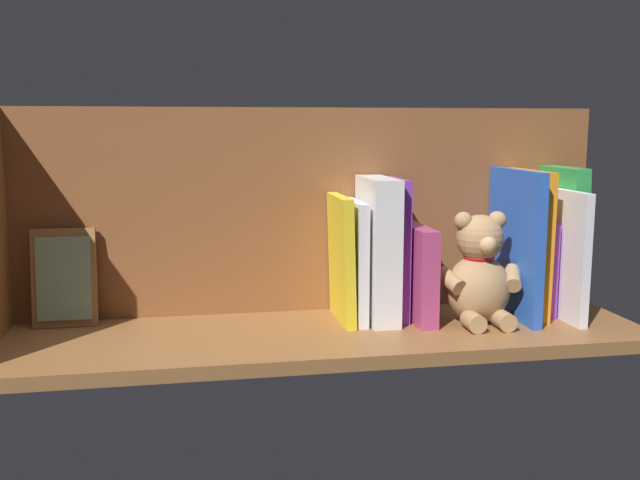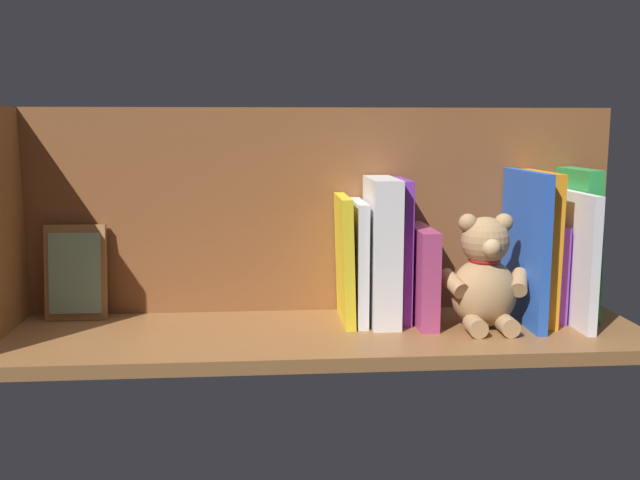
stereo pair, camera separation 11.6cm
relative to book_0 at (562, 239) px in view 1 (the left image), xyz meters
The scene contains 14 objects.
ground_plane 48.58cm from the book_0, ahead, with size 108.52×31.03×2.20cm, color brown.
shelf_back_panel 47.11cm from the book_0, ahead, with size 108.52×1.50×36.80cm, color brown.
book_0 is the anchor object (origin of this frame).
book_1 4.75cm from the book_0, 49.65° to the left, with size 1.53×20.18×22.64cm, color silver.
book_2 7.05cm from the book_0, ahead, with size 1.90×13.77×16.70cm, color purple.
book_3 8.18cm from the book_0, 10.52° to the left, with size 2.52×16.46×25.87cm, color orange.
book_4 11.17cm from the book_0, 15.69° to the left, with size 1.64×19.52×26.10cm, color blue.
teddy_bear 20.17cm from the book_0, 18.56° to the left, with size 15.66×12.25×19.29cm.
book_5 28.84cm from the book_0, ahead, with size 3.15×16.46×16.49cm, color #B23F72.
book_6 31.38cm from the book_0, ahead, with size 1.55×12.55×24.58cm, color purple.
dictionary_thick_white 35.15cm from the book_0, ahead, with size 4.72×14.91×24.87cm, color white.
book_7 39.14cm from the book_0, ahead, with size 1.84×13.88×20.90cm, color silver.
book_8 41.56cm from the book_0, ahead, with size 1.77×14.32×21.81cm, color yellow.
picture_frame_leaning 88.46cm from the book_0, ahead, with size 10.50×3.67×16.70cm.
Camera 1 is at (20.60, 113.08, 33.62)cm, focal length 39.92 mm.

